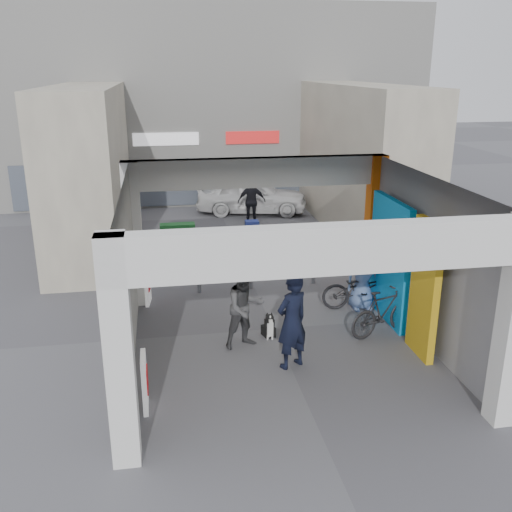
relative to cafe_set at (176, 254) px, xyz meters
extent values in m
plane|color=#58585D|center=(1.98, -4.85, -0.31)|extent=(90.00, 90.00, 0.00)
cube|color=silver|center=(-1.02, -8.85, 1.44)|extent=(0.40, 0.40, 3.50)
cube|color=silver|center=(-1.02, -2.85, 1.44)|extent=(0.40, 0.40, 3.50)
cube|color=orange|center=(4.98, -2.85, 1.44)|extent=(0.40, 0.40, 3.50)
plane|color=beige|center=(-1.02, -5.85, 1.44)|extent=(0.00, 6.40, 6.40)
plane|color=gray|center=(4.98, -5.85, 1.44)|extent=(0.00, 6.40, 6.40)
cube|color=#0D86D2|center=(4.68, -4.65, 1.09)|extent=(0.15, 2.00, 2.80)
cube|color=gold|center=(4.68, -6.45, 1.09)|extent=(0.15, 1.00, 2.80)
plane|color=beige|center=(1.98, -5.85, 3.19)|extent=(6.40, 6.40, 0.00)
cube|color=silver|center=(1.98, -2.80, 2.84)|extent=(6.40, 0.30, 0.70)
cube|color=silver|center=(1.98, -8.90, 2.84)|extent=(6.40, 0.30, 0.70)
cube|color=white|center=(1.98, -2.63, 2.79)|extent=(4.20, 0.05, 0.55)
cube|color=silver|center=(1.98, 9.15, 3.69)|extent=(18.00, 4.00, 8.00)
cube|color=#515966|center=(1.98, 7.10, 0.69)|extent=(16.20, 0.06, 1.80)
cube|color=white|center=(-0.02, 7.11, 2.49)|extent=(2.60, 0.06, 0.50)
cube|color=red|center=(3.48, 7.11, 2.49)|extent=(2.20, 0.06, 0.50)
cube|color=#BCB39B|center=(-2.52, 2.65, 2.19)|extent=(2.00, 9.00, 5.00)
cube|color=#BCB39B|center=(6.48, 2.65, 2.19)|extent=(2.00, 9.00, 5.00)
cylinder|color=gray|center=(0.51, -2.41, 0.15)|extent=(0.09, 0.09, 0.91)
cylinder|color=gray|center=(1.88, -2.35, 0.16)|extent=(0.09, 0.09, 0.93)
cylinder|color=gray|center=(3.60, -2.25, 0.18)|extent=(0.09, 0.09, 0.98)
cube|color=white|center=(-0.77, -7.52, 0.19)|extent=(0.08, 0.55, 1.00)
cube|color=red|center=(-0.73, -7.52, 0.24)|extent=(0.04, 0.39, 0.40)
cube|color=white|center=(-0.77, -2.90, 0.19)|extent=(0.15, 0.56, 1.00)
cube|color=red|center=(-0.73, -2.90, 0.24)|extent=(0.09, 0.39, 0.40)
cylinder|color=#9A999E|center=(0.11, -0.27, 0.04)|extent=(0.06, 0.06, 0.69)
cylinder|color=#9A999E|center=(0.11, -0.27, -0.30)|extent=(0.42, 0.42, 0.02)
cylinder|color=#9A999E|center=(0.11, -0.27, 0.39)|extent=(0.68, 0.68, 0.05)
cube|color=#9A999E|center=(-0.47, -0.46, -0.09)|extent=(0.37, 0.37, 0.43)
cube|color=#9A999E|center=(-0.47, -0.29, 0.34)|extent=(0.37, 0.05, 0.43)
cube|color=#9A999E|center=(0.60, 0.21, -0.09)|extent=(0.37, 0.37, 0.43)
cube|color=#9A999E|center=(0.60, 0.38, 0.34)|extent=(0.37, 0.05, 0.43)
cube|color=#9A999E|center=(-0.18, 0.31, -0.09)|extent=(0.37, 0.37, 0.43)
cube|color=#9A999E|center=(-0.18, 0.48, 0.34)|extent=(0.37, 0.05, 0.43)
cube|color=black|center=(0.12, 1.13, -0.14)|extent=(1.31, 0.66, 0.33)
cube|color=#175120|center=(0.12, 0.96, 0.02)|extent=(1.09, 0.38, 0.20)
cube|color=#175120|center=(0.12, 1.13, 0.24)|extent=(1.09, 0.38, 0.20)
cube|color=#175120|center=(0.12, 1.29, 0.46)|extent=(1.09, 0.38, 0.20)
cube|color=#175120|center=(2.68, 2.39, -0.17)|extent=(0.45, 0.35, 0.28)
cube|color=navy|center=(2.68, 2.39, 0.11)|extent=(0.45, 0.35, 0.28)
cube|color=black|center=(1.81, -5.16, -0.19)|extent=(0.22, 0.30, 0.22)
cube|color=black|center=(1.81, -5.28, -0.03)|extent=(0.18, 0.15, 0.33)
cube|color=white|center=(1.81, -5.37, -0.07)|extent=(0.14, 0.03, 0.31)
cylinder|color=white|center=(1.76, -5.35, -0.18)|extent=(0.04, 0.04, 0.26)
cylinder|color=white|center=(1.86, -5.35, -0.18)|extent=(0.04, 0.04, 0.26)
sphere|color=black|center=(1.81, -5.30, 0.17)|extent=(0.18, 0.18, 0.18)
cube|color=white|center=(1.81, -5.40, 0.16)|extent=(0.07, 0.11, 0.06)
cone|color=black|center=(1.76, -5.27, 0.26)|extent=(0.06, 0.06, 0.07)
cone|color=black|center=(1.85, -5.27, 0.26)|extent=(0.06, 0.06, 0.07)
imported|color=black|center=(2.00, -6.53, 0.65)|extent=(0.83, 0.72, 1.91)
imported|color=#434346|center=(1.24, -5.54, 0.57)|extent=(1.01, 0.90, 1.75)
imported|color=#5772AA|center=(4.30, -4.07, 0.52)|extent=(0.82, 0.55, 1.65)
imported|color=black|center=(2.92, 3.98, 0.56)|extent=(1.04, 0.48, 1.73)
imported|color=black|center=(4.28, -4.09, 0.19)|extent=(1.96, 0.88, 1.00)
imported|color=black|center=(4.28, -5.49, 0.22)|extent=(1.80, 1.05, 1.04)
imported|color=silver|center=(3.20, 5.67, 0.43)|extent=(4.56, 2.54, 1.47)
camera|label=1|loc=(-0.33, -16.14, 5.25)|focal=40.00mm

